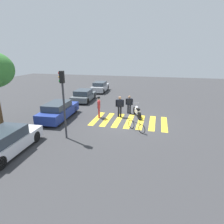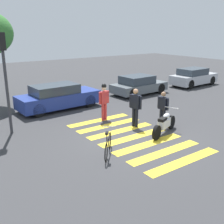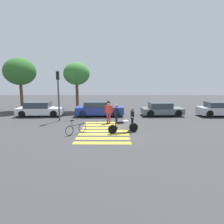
{
  "view_description": "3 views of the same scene",
  "coord_description": "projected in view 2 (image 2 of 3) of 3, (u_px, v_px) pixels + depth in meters",
  "views": [
    {
      "loc": [
        -14.06,
        -2.0,
        5.21
      ],
      "look_at": [
        -0.28,
        1.35,
        0.75
      ],
      "focal_mm": 30.26,
      "sensor_mm": 36.0,
      "label": 1
    },
    {
      "loc": [
        -6.92,
        -8.21,
        4.33
      ],
      "look_at": [
        -0.07,
        1.48,
        0.74
      ],
      "focal_mm": 44.09,
      "sensor_mm": 36.0,
      "label": 2
    },
    {
      "loc": [
        0.65,
        -14.02,
        3.7
      ],
      "look_at": [
        0.54,
        1.16,
        1.15
      ],
      "focal_mm": 33.08,
      "sensor_mm": 36.0,
      "label": 3
    }
  ],
  "objects": [
    {
      "name": "police_motorcycle",
      "position": [
        164.0,
        124.0,
        11.73
      ],
      "size": [
        2.06,
        1.0,
        1.02
      ],
      "color": "black",
      "rests_on": "ground_plane"
    },
    {
      "name": "pedestrian_bystander",
      "position": [
        104.0,
        99.0,
        13.35
      ],
      "size": [
        0.67,
        0.31,
        1.83
      ],
      "color": "#B22D33",
      "rests_on": "ground_plane"
    },
    {
      "name": "car_blue_hatchback",
      "position": [
        58.0,
        97.0,
        15.37
      ],
      "size": [
        4.66,
        1.95,
        1.4
      ],
      "color": "black",
      "rests_on": "ground_plane"
    },
    {
      "name": "officer_on_foot",
      "position": [
        163.0,
        107.0,
        12.59
      ],
      "size": [
        0.22,
        0.66,
        1.62
      ],
      "color": "black",
      "rests_on": "ground_plane"
    },
    {
      "name": "traffic_light_pole",
      "position": [
        4.0,
        68.0,
        11.15
      ],
      "size": [
        0.26,
        0.34,
        4.21
      ],
      "color": "#38383D",
      "rests_on": "ground_plane"
    },
    {
      "name": "car_grey_coupe",
      "position": [
        139.0,
        85.0,
        18.97
      ],
      "size": [
        3.99,
        1.99,
        1.29
      ],
      "color": "black",
      "rests_on": "ground_plane"
    },
    {
      "name": "officer_by_motorcycle",
      "position": [
        135.0,
        105.0,
        12.43
      ],
      "size": [
        0.28,
        0.7,
        1.79
      ],
      "color": "black",
      "rests_on": "ground_plane"
    },
    {
      "name": "car_silver_sedan",
      "position": [
        193.0,
        77.0,
        21.85
      ],
      "size": [
        4.19,
        1.88,
        1.38
      ],
      "color": "black",
      "rests_on": "ground_plane"
    },
    {
      "name": "ground_plane",
      "position": [
        134.0,
        137.0,
        11.5
      ],
      "size": [
        60.0,
        60.0,
        0.0
      ],
      "primitive_type": "plane",
      "color": "#38383A"
    },
    {
      "name": "crosswalk_stripes",
      "position": [
        134.0,
        137.0,
        11.5
      ],
      "size": [
        3.33,
        5.85,
        0.01
      ],
      "color": "yellow",
      "rests_on": "ground_plane"
    },
    {
      "name": "leaning_bicycle",
      "position": [
        108.0,
        145.0,
        9.77
      ],
      "size": [
        1.16,
        1.31,
        0.98
      ],
      "color": "black",
      "rests_on": "ground_plane"
    }
  ]
}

